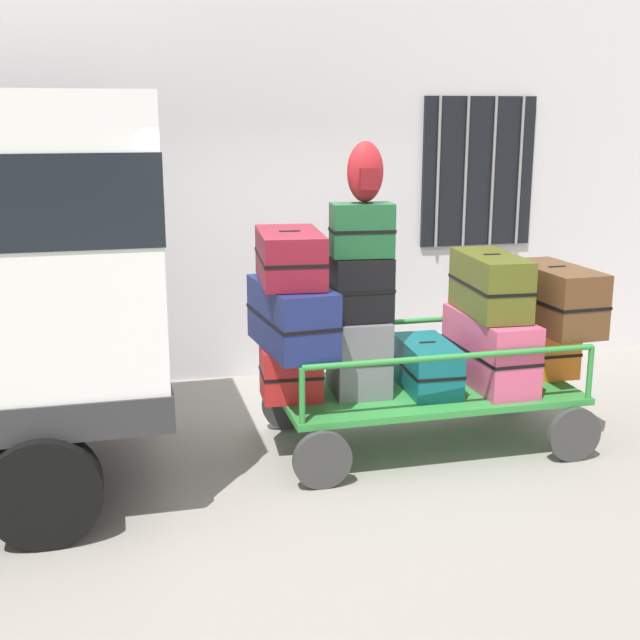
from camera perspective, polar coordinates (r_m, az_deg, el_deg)
ground_plane at (r=6.60m, az=-0.09°, el=-9.11°), size 40.00×40.00×0.00m
building_wall at (r=8.28m, az=-3.98°, el=13.29°), size 12.00×0.38×5.00m
luggage_cart at (r=6.70m, az=7.12°, el=-5.25°), size 2.40×1.26×0.48m
cart_railing at (r=6.57m, az=7.24°, el=-1.67°), size 2.28×1.12×0.43m
suitcase_left_bottom at (r=6.33m, az=-2.00°, el=-3.60°), size 0.48×0.42×0.41m
suitcase_left_middle at (r=6.16m, az=-1.93°, el=0.25°), size 0.53×1.01×0.49m
suitcase_left_top at (r=6.12m, az=-2.07°, el=4.34°), size 0.53×0.89×0.38m
suitcase_midleft_bottom at (r=6.44m, az=2.66°, el=-2.44°), size 0.45×0.54×0.59m
suitcase_midleft_middle at (r=6.27m, az=2.85°, el=2.14°), size 0.46×0.31×0.48m
suitcase_midleft_top at (r=6.20m, az=2.88°, el=6.15°), size 0.49×0.30×0.40m
suitcase_center_bottom at (r=6.59m, az=7.29°, el=-3.11°), size 0.41×0.75×0.38m
suitcase_midright_bottom at (r=6.79m, az=11.50°, el=-1.97°), size 0.42×1.02×0.56m
suitcase_midright_middle at (r=6.71m, az=11.54°, el=2.41°), size 0.45×0.90×0.48m
suitcase_right_bottom at (r=7.07m, az=15.37°, el=-2.16°), size 0.46×0.27×0.42m
suitcase_right_middle at (r=6.93m, az=15.73°, el=1.47°), size 0.46×0.94×0.51m
backpack at (r=6.16m, az=3.12°, el=10.04°), size 0.27×0.22×0.44m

